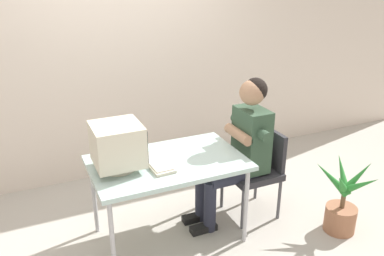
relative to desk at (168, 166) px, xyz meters
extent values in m
plane|color=#B2ADA3|center=(0.00, 0.00, -0.68)|extent=(12.00, 12.00, 0.00)
cube|color=beige|center=(0.30, 1.40, 0.82)|extent=(8.00, 0.10, 3.00)
cylinder|color=#B7B7BC|center=(-0.56, -0.33, -0.33)|extent=(0.04, 0.04, 0.69)
cylinder|color=#B7B7BC|center=(0.56, -0.33, -0.33)|extent=(0.04, 0.04, 0.69)
cylinder|color=#B7B7BC|center=(-0.56, 0.33, -0.33)|extent=(0.04, 0.04, 0.69)
cylinder|color=#B7B7BC|center=(0.56, 0.33, -0.33)|extent=(0.04, 0.04, 0.69)
cube|color=silver|center=(0.00, 0.00, 0.03)|extent=(1.24, 0.78, 0.04)
cylinder|color=beige|center=(-0.39, 0.02, 0.06)|extent=(0.26, 0.26, 0.02)
cylinder|color=beige|center=(-0.39, 0.02, 0.09)|extent=(0.06, 0.06, 0.03)
cube|color=beige|center=(-0.39, 0.02, 0.26)|extent=(0.36, 0.37, 0.32)
cube|color=black|center=(-0.21, 0.02, 0.26)|extent=(0.01, 0.31, 0.26)
cube|color=beige|center=(-0.10, -0.03, 0.06)|extent=(0.18, 0.42, 0.02)
cube|color=beige|center=(-0.10, -0.03, 0.08)|extent=(0.16, 0.37, 0.01)
cylinder|color=#4C4C51|center=(0.63, -0.17, -0.48)|extent=(0.03, 0.03, 0.40)
cylinder|color=#4C4C51|center=(1.02, -0.17, -0.48)|extent=(0.03, 0.03, 0.40)
cylinder|color=#4C4C51|center=(0.63, 0.22, -0.48)|extent=(0.03, 0.03, 0.40)
cylinder|color=#4C4C51|center=(1.02, 0.22, -0.48)|extent=(0.03, 0.03, 0.40)
cube|color=#2D2D33|center=(0.83, 0.03, -0.25)|extent=(0.45, 0.45, 0.06)
cube|color=#2D2D33|center=(1.03, 0.03, -0.04)|extent=(0.04, 0.40, 0.36)
cube|color=#334C38|center=(0.81, 0.03, 0.09)|extent=(0.22, 0.34, 0.57)
sphere|color=#A57A5B|center=(0.79, 0.03, 0.52)|extent=(0.22, 0.22, 0.22)
sphere|color=black|center=(0.82, 0.03, 0.54)|extent=(0.21, 0.21, 0.21)
cylinder|color=#262838|center=(0.58, -0.06, -0.20)|extent=(0.45, 0.14, 0.14)
cylinder|color=#262838|center=(0.58, 0.12, -0.20)|extent=(0.45, 0.14, 0.14)
cylinder|color=#262838|center=(0.36, -0.06, -0.44)|extent=(0.11, 0.11, 0.48)
cylinder|color=#262838|center=(0.36, 0.12, -0.44)|extent=(0.11, 0.11, 0.48)
cube|color=black|center=(0.30, -0.06, -0.65)|extent=(0.24, 0.09, 0.06)
cube|color=black|center=(0.30, 0.12, -0.65)|extent=(0.24, 0.09, 0.06)
cylinder|color=#334C38|center=(0.79, -0.18, 0.21)|extent=(0.09, 0.14, 0.09)
cylinder|color=#334C38|center=(0.79, 0.23, 0.21)|extent=(0.09, 0.14, 0.09)
cylinder|color=#A57A5B|center=(0.67, 0.03, 0.16)|extent=(0.09, 0.34, 0.09)
cylinder|color=#9E6647|center=(1.41, -0.54, -0.56)|extent=(0.27, 0.27, 0.24)
cylinder|color=brown|center=(1.41, -0.54, -0.36)|extent=(0.04, 0.04, 0.17)
cone|color=#2D8133|center=(1.51, -0.56, -0.17)|extent=(0.31, 0.12, 0.32)
cone|color=#2D8133|center=(1.46, -0.45, -0.17)|extent=(0.19, 0.30, 0.33)
cone|color=#2D8133|center=(1.33, -0.46, -0.18)|extent=(0.26, 0.29, 0.31)
cone|color=#2D8133|center=(1.32, -0.59, -0.17)|extent=(0.30, 0.20, 0.32)
cone|color=#2D8133|center=(1.46, -0.65, -0.18)|extent=(0.19, 0.32, 0.31)
camera|label=1|loc=(-1.01, -2.72, 1.49)|focal=37.23mm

